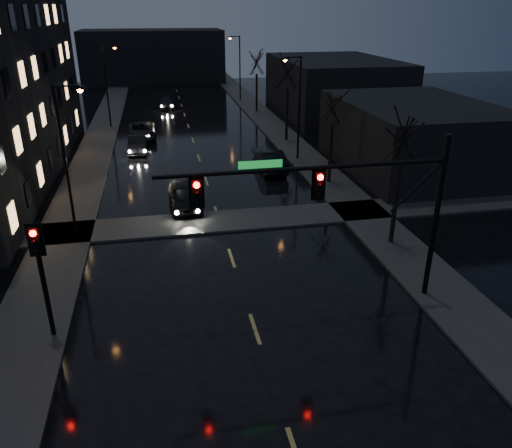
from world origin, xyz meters
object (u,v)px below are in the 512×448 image
oncoming_car_d (166,102)px  lead_car (270,160)px  oncoming_car_b (138,144)px  oncoming_car_a (185,196)px  oncoming_car_c (142,131)px

oncoming_car_d → lead_car: lead_car is taller
oncoming_car_b → lead_car: 12.23m
lead_car → oncoming_car_d: bearing=-76.9°
oncoming_car_a → oncoming_car_c: bearing=96.7°
oncoming_car_c → lead_car: size_ratio=1.09×
oncoming_car_b → lead_car: bearing=-33.9°
oncoming_car_b → oncoming_car_d: (2.99, 19.69, -0.02)m
oncoming_car_b → oncoming_car_d: oncoming_car_b is taller
oncoming_car_b → oncoming_car_c: size_ratio=0.81×
oncoming_car_b → oncoming_car_c: oncoming_car_c is taller
oncoming_car_d → lead_car: bearing=-75.7°
oncoming_car_a → oncoming_car_c: 18.77m
oncoming_car_b → oncoming_car_a: bearing=-75.1°
oncoming_car_a → oncoming_car_b: oncoming_car_a is taller
oncoming_car_d → lead_car: (6.88, -26.92, 0.11)m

